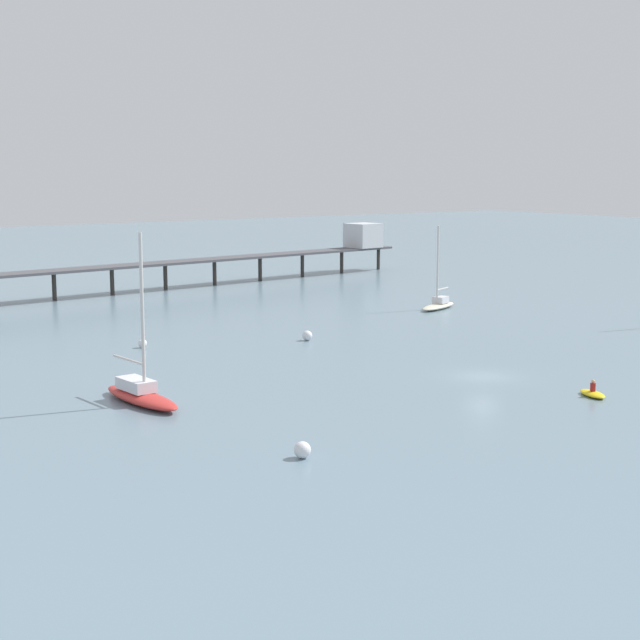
{
  "coord_description": "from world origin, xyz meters",
  "views": [
    {
      "loc": [
        -49.13,
        -49.63,
        14.96
      ],
      "look_at": [
        0.0,
        20.58,
        1.5
      ],
      "focal_mm": 54.59,
      "sensor_mm": 36.0,
      "label": 1
    }
  ],
  "objects_px": {
    "sailboat_red": "(140,392)",
    "pier": "(233,253)",
    "sailboat_cream": "(439,303)",
    "mooring_buoy_far": "(307,336)",
    "mooring_buoy_near": "(302,450)",
    "dinghy_yellow": "(593,393)",
    "mooring_buoy_inner": "(143,344)"
  },
  "relations": [
    {
      "from": "mooring_buoy_inner",
      "to": "sailboat_red",
      "type": "bearing_deg",
      "value": -115.1
    },
    {
      "from": "sailboat_red",
      "to": "dinghy_yellow",
      "type": "height_order",
      "value": "sailboat_red"
    },
    {
      "from": "mooring_buoy_near",
      "to": "pier",
      "type": "bearing_deg",
      "value": 62.72
    },
    {
      "from": "pier",
      "to": "dinghy_yellow",
      "type": "distance_m",
      "value": 70.14
    },
    {
      "from": "pier",
      "to": "dinghy_yellow",
      "type": "bearing_deg",
      "value": -100.15
    },
    {
      "from": "pier",
      "to": "mooring_buoy_inner",
      "type": "relative_size",
      "value": 112.44
    },
    {
      "from": "sailboat_cream",
      "to": "mooring_buoy_inner",
      "type": "distance_m",
      "value": 35.84
    },
    {
      "from": "mooring_buoy_far",
      "to": "mooring_buoy_near",
      "type": "height_order",
      "value": "mooring_buoy_near"
    },
    {
      "from": "mooring_buoy_far",
      "to": "sailboat_red",
      "type": "bearing_deg",
      "value": -149.53
    },
    {
      "from": "sailboat_cream",
      "to": "mooring_buoy_near",
      "type": "relative_size",
      "value": 9.91
    },
    {
      "from": "sailboat_red",
      "to": "sailboat_cream",
      "type": "bearing_deg",
      "value": 25.14
    },
    {
      "from": "pier",
      "to": "mooring_buoy_far",
      "type": "bearing_deg",
      "value": -111.43
    },
    {
      "from": "sailboat_cream",
      "to": "dinghy_yellow",
      "type": "distance_m",
      "value": 40.71
    },
    {
      "from": "sailboat_cream",
      "to": "sailboat_red",
      "type": "height_order",
      "value": "sailboat_red"
    },
    {
      "from": "pier",
      "to": "mooring_buoy_inner",
      "type": "height_order",
      "value": "pier"
    },
    {
      "from": "mooring_buoy_far",
      "to": "mooring_buoy_near",
      "type": "bearing_deg",
      "value": -124.66
    },
    {
      "from": "sailboat_cream",
      "to": "mooring_buoy_inner",
      "type": "relative_size",
      "value": 12.0
    },
    {
      "from": "dinghy_yellow",
      "to": "mooring_buoy_far",
      "type": "height_order",
      "value": "dinghy_yellow"
    },
    {
      "from": "pier",
      "to": "sailboat_cream",
      "type": "bearing_deg",
      "value": -78.91
    },
    {
      "from": "sailboat_cream",
      "to": "dinghy_yellow",
      "type": "bearing_deg",
      "value": -117.47
    },
    {
      "from": "mooring_buoy_far",
      "to": "mooring_buoy_inner",
      "type": "height_order",
      "value": "mooring_buoy_far"
    },
    {
      "from": "mooring_buoy_far",
      "to": "mooring_buoy_inner",
      "type": "bearing_deg",
      "value": 159.19
    },
    {
      "from": "mooring_buoy_near",
      "to": "mooring_buoy_inner",
      "type": "bearing_deg",
      "value": 79.06
    },
    {
      "from": "sailboat_red",
      "to": "pier",
      "type": "bearing_deg",
      "value": 54.89
    },
    {
      "from": "mooring_buoy_near",
      "to": "sailboat_cream",
      "type": "bearing_deg",
      "value": 40.9
    },
    {
      "from": "sailboat_cream",
      "to": "mooring_buoy_far",
      "type": "bearing_deg",
      "value": -160.48
    },
    {
      "from": "pier",
      "to": "dinghy_yellow",
      "type": "relative_size",
      "value": 30.49
    },
    {
      "from": "mooring_buoy_far",
      "to": "mooring_buoy_near",
      "type": "xyz_separation_m",
      "value": [
        -19.8,
        -28.64,
        0.01
      ]
    },
    {
      "from": "sailboat_red",
      "to": "dinghy_yellow",
      "type": "relative_size",
      "value": 4.02
    },
    {
      "from": "sailboat_cream",
      "to": "sailboat_red",
      "type": "relative_size",
      "value": 0.81
    },
    {
      "from": "sailboat_red",
      "to": "mooring_buoy_far",
      "type": "xyz_separation_m",
      "value": [
        21.61,
        12.72,
        -0.26
      ]
    },
    {
      "from": "dinghy_yellow",
      "to": "mooring_buoy_inner",
      "type": "bearing_deg",
      "value": 117.04
    }
  ]
}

